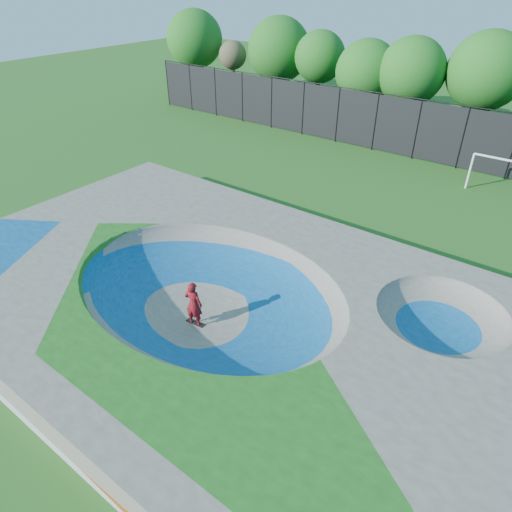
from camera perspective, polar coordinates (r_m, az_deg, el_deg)
The scene contains 7 objects.
ground at distance 17.81m, azimuth -5.86°, elevation -7.15°, with size 120.00×120.00×0.00m, color #1D5116.
skate_deck at distance 17.34m, azimuth -5.99°, elevation -5.24°, with size 22.00×14.00×1.50m, color gray.
skater at distance 16.81m, azimuth -7.80°, elevation -5.96°, with size 0.68×0.45×1.88m, color red.
skateboard at distance 17.39m, azimuth -7.58°, elevation -8.32°, with size 0.78×0.22×0.05m, color black.
soccer_goal at distance 29.81m, azimuth 28.31°, elevation 9.45°, with size 3.34×0.12×2.20m.
fence at distance 33.57m, azimuth 19.51°, elevation 14.78°, with size 48.09×0.09×4.04m.
treeline at distance 37.57m, azimuth 24.60°, elevation 19.97°, with size 52.97×7.37×8.11m.
Camera 1 is at (9.65, -9.80, 11.32)m, focal length 32.00 mm.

